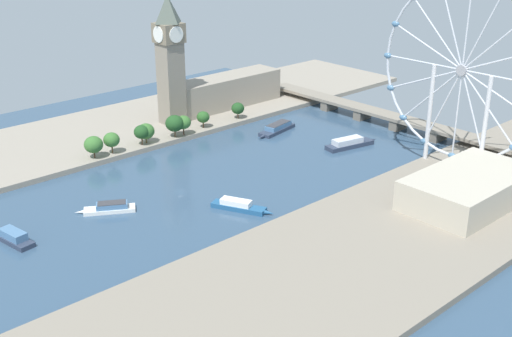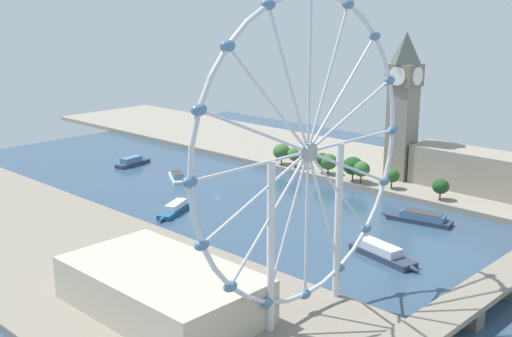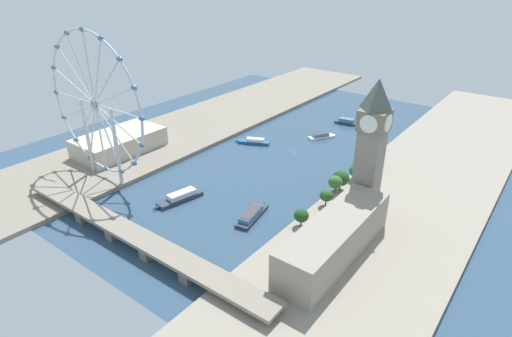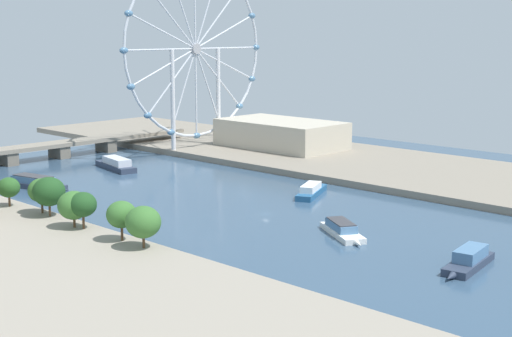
{
  "view_description": "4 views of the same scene",
  "coord_description": "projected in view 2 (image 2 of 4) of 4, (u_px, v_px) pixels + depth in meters",
  "views": [
    {
      "loc": [
        250.47,
        -177.98,
        136.3
      ],
      "look_at": [
        15.39,
        37.61,
        6.92
      ],
      "focal_mm": 46.56,
      "sensor_mm": 36.0,
      "label": 1
    },
    {
      "loc": [
        226.55,
        245.56,
        100.22
      ],
      "look_at": [
        2.03,
        30.45,
        19.98
      ],
      "focal_mm": 45.93,
      "sensor_mm": 36.0,
      "label": 2
    },
    {
      "loc": [
        -166.01,
        271.45,
        137.79
      ],
      "look_at": [
        -13.85,
        70.29,
        15.06
      ],
      "focal_mm": 29.54,
      "sensor_mm": 36.0,
      "label": 3
    },
    {
      "loc": [
        -195.54,
        -183.61,
        65.96
      ],
      "look_at": [
        -7.21,
        -2.11,
        17.98
      ],
      "focal_mm": 53.27,
      "sensor_mm": 36.0,
      "label": 4
    }
  ],
  "objects": [
    {
      "name": "ferris_wheel",
      "position": [
        308.0,
        155.0,
        197.42
      ],
      "size": [
        98.35,
        3.2,
        101.24
      ],
      "color": "silver",
      "rests_on": "riverbank_right"
    },
    {
      "name": "ground_plane",
      "position": [
        217.0,
        194.0,
        347.93
      ],
      "size": [
        377.15,
        377.15,
        0.0
      ],
      "primitive_type": "plane",
      "color": "#334C66"
    },
    {
      "name": "riverside_hall",
      "position": [
        162.0,
        289.0,
        209.92
      ],
      "size": [
        38.24,
        67.04,
        14.46
      ],
      "primitive_type": "cube",
      "color": "#BCB29E",
      "rests_on": "riverbank_right"
    },
    {
      "name": "tour_boat_2",
      "position": [
        175.0,
        209.0,
        317.07
      ],
      "size": [
        30.0,
        17.1,
        4.94
      ],
      "rotation": [
        0.0,
        0.0,
        0.44
      ],
      "color": "#235684",
      "rests_on": "ground_plane"
    },
    {
      "name": "parliament_block",
      "position": [
        491.0,
        174.0,
        336.69
      ],
      "size": [
        22.0,
        83.93,
        21.0
      ],
      "primitive_type": "cube",
      "color": "gray",
      "rests_on": "riverbank_left"
    },
    {
      "name": "clock_tower",
      "position": [
        403.0,
        104.0,
        357.88
      ],
      "size": [
        16.26,
        16.26,
        80.96
      ],
      "color": "gray",
      "rests_on": "riverbank_left"
    },
    {
      "name": "tour_boat_1",
      "position": [
        133.0,
        162.0,
        408.51
      ],
      "size": [
        28.66,
        10.66,
        5.5
      ],
      "rotation": [
        0.0,
        0.0,
        3.3
      ],
      "color": "#2D384C",
      "rests_on": "ground_plane"
    },
    {
      "name": "tour_boat_4",
      "position": [
        177.0,
        177.0,
        375.77
      ],
      "size": [
        18.46,
        26.12,
        4.57
      ],
      "rotation": [
        0.0,
        0.0,
        4.17
      ],
      "color": "white",
      "rests_on": "ground_plane"
    },
    {
      "name": "tour_boat_3",
      "position": [
        382.0,
        253.0,
        260.89
      ],
      "size": [
        14.2,
        36.21,
        5.8
      ],
      "rotation": [
        0.0,
        0.0,
        1.36
      ],
      "color": "#2D384C",
      "rests_on": "ground_plane"
    },
    {
      "name": "riverbank_left",
      "position": [
        335.0,
        159.0,
        419.97
      ],
      "size": [
        90.0,
        520.0,
        3.0
      ],
      "primitive_type": "cube",
      "color": "gray",
      "rests_on": "ground_plane"
    },
    {
      "name": "riverbank_right",
      "position": [
        37.0,
        242.0,
        275.14
      ],
      "size": [
        90.0,
        520.0,
        3.0
      ],
      "primitive_type": "cube",
      "color": "gray",
      "rests_on": "ground_plane"
    },
    {
      "name": "tree_row_embankment",
      "position": [
        337.0,
        163.0,
        369.28
      ],
      "size": [
        13.25,
        115.64,
        13.6
      ],
      "color": "#513823",
      "rests_on": "riverbank_left"
    },
    {
      "name": "tour_boat_0",
      "position": [
        420.0,
        218.0,
        303.45
      ],
      "size": [
        13.99,
        34.83,
        5.25
      ],
      "rotation": [
        0.0,
        0.0,
        4.91
      ],
      "color": "#2D384C",
      "rests_on": "ground_plane"
    }
  ]
}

